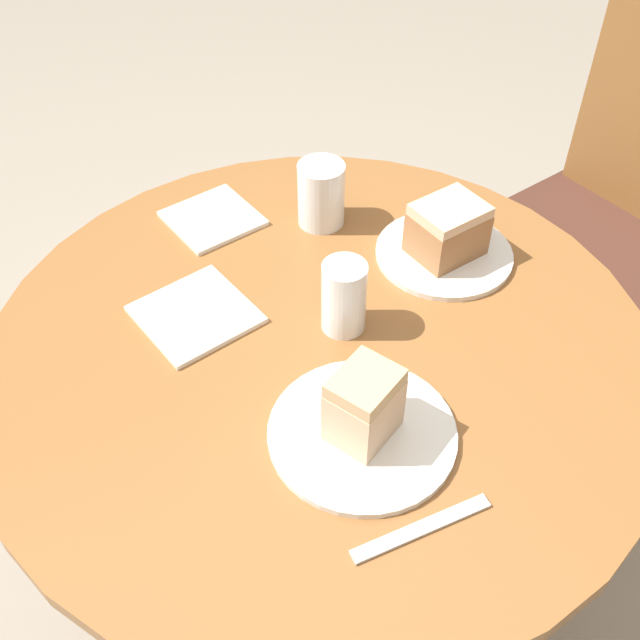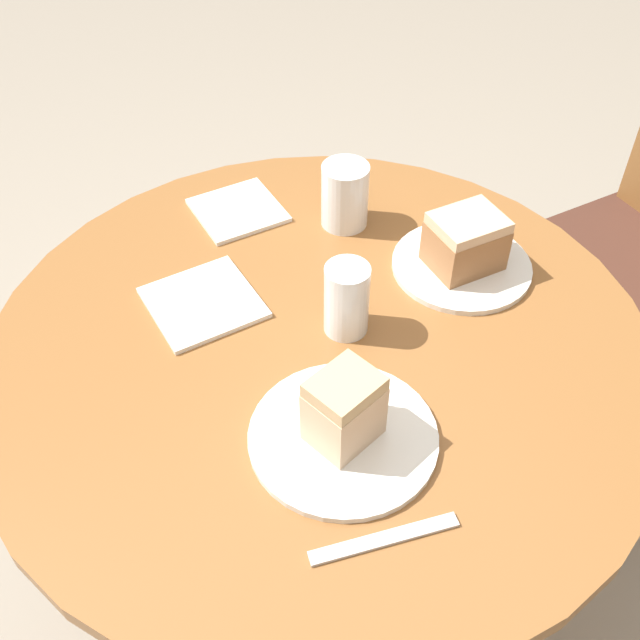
# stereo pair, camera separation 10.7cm
# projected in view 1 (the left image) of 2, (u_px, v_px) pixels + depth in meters

# --- Properties ---
(ground_plane) EXTENTS (8.00, 8.00, 0.00)m
(ground_plane) POSITION_uv_depth(u_px,v_px,m) (320.00, 571.00, 1.61)
(ground_plane) COLOR gray
(table) EXTENTS (0.99, 0.99, 0.72)m
(table) POSITION_uv_depth(u_px,v_px,m) (320.00, 409.00, 1.22)
(table) COLOR brown
(table) RESTS_ON ground_plane
(chair) EXTENTS (0.49, 0.48, 0.95)m
(chair) POSITION_uv_depth(u_px,v_px,m) (605.00, 222.00, 1.66)
(chair) COLOR brown
(chair) RESTS_ON ground_plane
(plate_near) EXTENTS (0.25, 0.25, 0.01)m
(plate_near) POSITION_uv_depth(u_px,v_px,m) (362.00, 433.00, 0.97)
(plate_near) COLOR silver
(plate_near) RESTS_ON table
(plate_far) EXTENTS (0.23, 0.23, 0.01)m
(plate_far) POSITION_uv_depth(u_px,v_px,m) (444.00, 254.00, 1.23)
(plate_far) COLOR silver
(plate_far) RESTS_ON table
(cake_slice_near) EXTENTS (0.09, 0.10, 0.10)m
(cake_slice_near) POSITION_uv_depth(u_px,v_px,m) (364.00, 405.00, 0.93)
(cake_slice_near) COLOR beige
(cake_slice_near) RESTS_ON plate_near
(cake_slice_far) EXTENTS (0.10, 0.12, 0.09)m
(cake_slice_far) POSITION_uv_depth(u_px,v_px,m) (448.00, 229.00, 1.20)
(cake_slice_far) COLOR #9E6B42
(cake_slice_far) RESTS_ON plate_far
(glass_lemonade) EXTENTS (0.07, 0.07, 0.12)m
(glass_lemonade) POSITION_uv_depth(u_px,v_px,m) (344.00, 301.00, 1.09)
(glass_lemonade) COLOR beige
(glass_lemonade) RESTS_ON table
(glass_water) EXTENTS (0.08, 0.08, 0.11)m
(glass_water) POSITION_uv_depth(u_px,v_px,m) (321.00, 197.00, 1.27)
(glass_water) COLOR silver
(glass_water) RESTS_ON table
(napkin_stack) EXTENTS (0.16, 0.16, 0.01)m
(napkin_stack) POSITION_uv_depth(u_px,v_px,m) (196.00, 314.00, 1.13)
(napkin_stack) COLOR silver
(napkin_stack) RESTS_ON table
(fork) EXTENTS (0.07, 0.18, 0.00)m
(fork) POSITION_uv_depth(u_px,v_px,m) (422.00, 528.00, 0.88)
(fork) COLOR silver
(fork) RESTS_ON table
(napkin_side) EXTENTS (0.15, 0.15, 0.01)m
(napkin_side) POSITION_uv_depth(u_px,v_px,m) (213.00, 218.00, 1.30)
(napkin_side) COLOR silver
(napkin_side) RESTS_ON table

